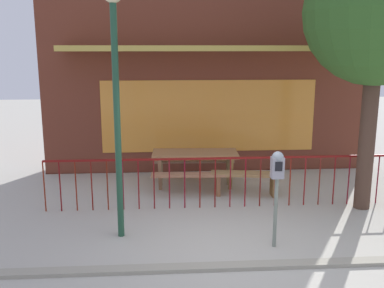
{
  "coord_description": "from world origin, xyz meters",
  "views": [
    {
      "loc": [
        -1.12,
        -5.89,
        2.96
      ],
      "look_at": [
        -0.55,
        2.35,
        1.14
      ],
      "focal_mm": 41.41,
      "sensor_mm": 36.0,
      "label": 1
    }
  ],
  "objects_px": {
    "parking_meter_near": "(277,174)",
    "street_tree": "(378,13)",
    "patio_bench": "(246,179)",
    "street_lamp": "(116,77)",
    "picnic_table_left": "(195,160)"
  },
  "relations": [
    {
      "from": "patio_bench",
      "to": "street_lamp",
      "type": "height_order",
      "value": "street_lamp"
    },
    {
      "from": "parking_meter_near",
      "to": "patio_bench",
      "type": "bearing_deg",
      "value": 89.84
    },
    {
      "from": "street_tree",
      "to": "street_lamp",
      "type": "bearing_deg",
      "value": -167.55
    },
    {
      "from": "street_tree",
      "to": "street_lamp",
      "type": "distance_m",
      "value": 4.61
    },
    {
      "from": "picnic_table_left",
      "to": "street_tree",
      "type": "distance_m",
      "value": 4.44
    },
    {
      "from": "parking_meter_near",
      "to": "picnic_table_left",
      "type": "bearing_deg",
      "value": 108.17
    },
    {
      "from": "picnic_table_left",
      "to": "parking_meter_near",
      "type": "xyz_separation_m",
      "value": [
        0.98,
        -2.98,
        0.53
      ]
    },
    {
      "from": "parking_meter_near",
      "to": "street_tree",
      "type": "distance_m",
      "value": 3.49
    },
    {
      "from": "patio_bench",
      "to": "parking_meter_near",
      "type": "bearing_deg",
      "value": -90.16
    },
    {
      "from": "patio_bench",
      "to": "street_tree",
      "type": "distance_m",
      "value": 3.87
    },
    {
      "from": "parking_meter_near",
      "to": "street_tree",
      "type": "height_order",
      "value": "street_tree"
    },
    {
      "from": "parking_meter_near",
      "to": "street_tree",
      "type": "xyz_separation_m",
      "value": [
        2.05,
        1.52,
        2.38
      ]
    },
    {
      "from": "picnic_table_left",
      "to": "street_tree",
      "type": "relative_size",
      "value": 0.39
    },
    {
      "from": "patio_bench",
      "to": "street_lamp",
      "type": "xyz_separation_m",
      "value": [
        -2.35,
        -1.82,
        2.17
      ]
    },
    {
      "from": "patio_bench",
      "to": "street_tree",
      "type": "xyz_separation_m",
      "value": [
        2.05,
        -0.85,
        3.17
      ]
    }
  ]
}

